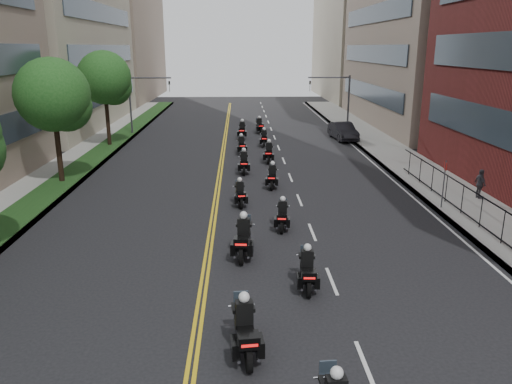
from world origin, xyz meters
The scene contains 22 objects.
sidewalk_right centered at (12.00, 25.00, 0.07)m, with size 4.00×90.00×0.15m, color gray.
sidewalk_left centered at (-12.00, 25.00, 0.07)m, with size 4.00×90.00×0.15m, color gray.
grass_strip centered at (-11.20, 25.00, 0.17)m, with size 2.00×90.00×0.04m, color #183B15.
building_right_far centered at (21.50, 78.00, 13.00)m, with size 15.00×28.00×26.00m, color #A19582.
building_left_far centered at (-22.00, 78.00, 13.00)m, with size 16.00×28.00×26.00m, color gray.
street_trees centered at (-11.05, 18.61, 5.13)m, with size 4.40×38.40×7.98m.
traffic_signal_right centered at (9.54, 42.00, 3.70)m, with size 4.09×0.20×5.60m.
traffic_signal_left centered at (-9.54, 42.00, 3.70)m, with size 4.09×0.20×5.60m.
motorcycle_2 centered at (-0.02, 5.63, 0.72)m, with size 0.70×2.47×1.82m.
motorcycle_3 centered at (2.22, 9.50, 0.64)m, with size 0.54×2.20×1.62m.
motorcycle_4 centered at (0.01, 12.34, 0.74)m, with size 0.72×2.54×1.88m.
motorcycle_5 centered at (1.86, 15.53, 0.61)m, with size 0.61×2.10×1.55m.
motorcycle_6 centered at (-0.10, 19.17, 0.60)m, with size 0.56×2.06×1.52m.
motorcycle_7 centered at (1.86, 22.67, 0.64)m, with size 0.63×2.18×1.61m.
motorcycle_8 centered at (0.18, 26.30, 0.68)m, with size 0.53×2.33×1.72m.
motorcycle_9 centered at (2.06, 29.54, 0.67)m, with size 0.64×2.31×1.71m.
motorcycle_10 centered at (0.05, 32.59, 0.65)m, with size 0.60×2.23×1.64m.
motorcycle_11 centered at (2.00, 35.77, 0.64)m, with size 0.51×2.19×1.61m.
motorcycle_12 centered at (0.16, 39.48, 0.72)m, with size 0.60×2.47×1.82m.
motorcycle_13 centered at (1.89, 42.44, 0.68)m, with size 0.70×2.31×1.71m.
parked_sedan centered at (9.40, 38.66, 0.78)m, with size 1.66×4.76×1.57m, color black.
pedestrian_c centered at (13.10, 19.54, 0.97)m, with size 0.96×0.40×1.64m, color #3C3A42.
Camera 1 is at (-0.13, -6.44, 8.21)m, focal length 35.00 mm.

